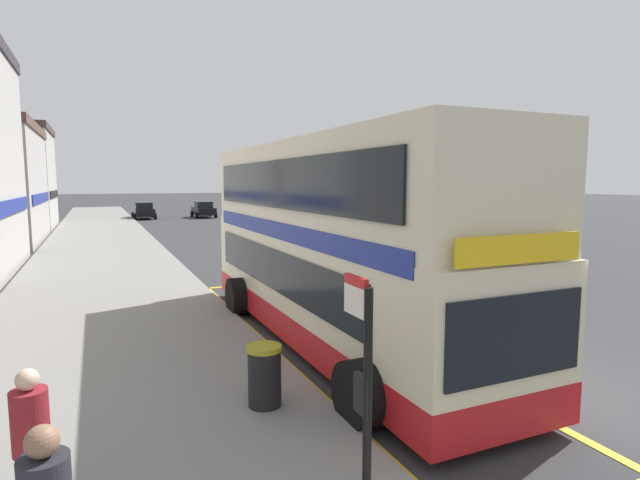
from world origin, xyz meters
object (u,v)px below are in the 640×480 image
double_decker_bus (332,249)px  bus_stop_sign (364,378)px  pedestrian_further_back (32,444)px  litter_bin (265,375)px  parked_car_teal_ahead (337,233)px  parked_car_black_distant (204,210)px  parked_car_black_across (144,211)px

double_decker_bus → bus_stop_sign: (-2.42, -5.78, -0.44)m
pedestrian_further_back → litter_bin: size_ratio=1.74×
bus_stop_sign → parked_car_teal_ahead: bus_stop_sign is taller
parked_car_teal_ahead → parked_car_black_distant: size_ratio=1.00×
parked_car_black_across → bus_stop_sign: bearing=-90.8°
parked_car_black_distant → parked_car_black_across: size_ratio=1.00×
double_decker_bus → litter_bin: 4.10m
bus_stop_sign → parked_car_teal_ahead: size_ratio=0.59×
parked_car_black_distant → parked_car_teal_ahead: bearing=-86.2°
parked_car_black_across → litter_bin: parked_car_black_across is taller
bus_stop_sign → parked_car_teal_ahead: 22.42m
parked_car_teal_ahead → bus_stop_sign: bearing=-117.9°
parked_car_black_across → litter_bin: (-1.99, -44.17, -0.18)m
double_decker_bus → bus_stop_sign: bearing=-112.7°
parked_car_teal_ahead → litter_bin: size_ratio=4.46×
parked_car_teal_ahead → double_decker_bus: bearing=-119.0°
parked_car_black_across → litter_bin: 44.22m
double_decker_bus → parked_car_teal_ahead: size_ratio=2.56×
parked_car_teal_ahead → litter_bin: bearing=-121.8°
parked_car_black_across → pedestrian_further_back: bearing=-94.5°
parked_car_teal_ahead → pedestrian_further_back: bearing=-126.0°
parked_car_teal_ahead → pedestrian_further_back: pedestrian_further_back is taller
parked_car_black_across → litter_bin: size_ratio=4.46×
parked_car_black_distant → pedestrian_further_back: bearing=-103.7°
bus_stop_sign → parked_car_black_distant: size_ratio=0.59×
parked_car_black_distant → bus_stop_sign: bearing=-99.9°
parked_car_black_distant → litter_bin: size_ratio=4.46×
parked_car_black_distant → parked_car_black_across: same height
parked_car_teal_ahead → parked_car_black_across: size_ratio=1.00×
litter_bin → parked_car_black_across: bearing=87.4°
parked_car_black_across → pedestrian_further_back: 46.16m
parked_car_black_across → double_decker_bus: bearing=-87.7°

